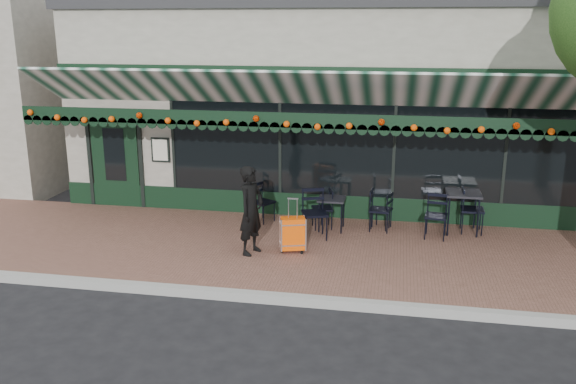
% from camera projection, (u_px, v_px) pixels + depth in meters
% --- Properties ---
extents(ground, '(80.00, 80.00, 0.00)m').
position_uv_depth(ground, '(294.00, 302.00, 9.48)').
color(ground, black).
rests_on(ground, ground).
extents(sidewalk, '(18.00, 4.00, 0.15)m').
position_uv_depth(sidewalk, '(313.00, 252.00, 11.36)').
color(sidewalk, brown).
rests_on(sidewalk, ground).
extents(curb, '(18.00, 0.16, 0.15)m').
position_uv_depth(curb, '(293.00, 300.00, 9.39)').
color(curb, '#9E9E99').
rests_on(curb, ground).
extents(restaurant_building, '(12.00, 9.60, 4.50)m').
position_uv_depth(restaurant_building, '(344.00, 98.00, 16.31)').
color(restaurant_building, gray).
rests_on(restaurant_building, ground).
extents(woman, '(0.57, 0.69, 1.62)m').
position_uv_depth(woman, '(251.00, 211.00, 10.91)').
color(woman, black).
rests_on(woman, sidewalk).
extents(suitcase, '(0.50, 0.36, 1.01)m').
position_uv_depth(suitcase, '(293.00, 234.00, 11.09)').
color(suitcase, '#FF5508').
rests_on(suitcase, sidewalk).
extents(cafe_table_a, '(0.67, 0.67, 0.83)m').
position_uv_depth(cafe_table_a, '(463.00, 196.00, 12.05)').
color(cafe_table_a, black).
rests_on(cafe_table_a, sidewalk).
extents(cafe_table_b, '(0.54, 0.54, 0.66)m').
position_uv_depth(cafe_table_b, '(332.00, 201.00, 12.24)').
color(cafe_table_b, black).
rests_on(cafe_table_b, sidewalk).
extents(chair_a_left, '(0.48, 0.48, 0.76)m').
position_uv_depth(chair_a_left, '(382.00, 210.00, 12.38)').
color(chair_a_left, black).
rests_on(chair_a_left, sidewalk).
extents(chair_a_right, '(0.47, 0.47, 0.93)m').
position_uv_depth(chair_a_right, '(472.00, 210.00, 12.11)').
color(chair_a_right, black).
rests_on(chair_a_right, sidewalk).
extents(chair_a_front, '(0.48, 0.48, 0.87)m').
position_uv_depth(chair_a_front, '(436.00, 217.00, 11.80)').
color(chair_a_front, black).
rests_on(chair_a_front, sidewalk).
extents(chair_b_left, '(0.51, 0.51, 0.81)m').
position_uv_depth(chair_b_left, '(322.00, 209.00, 12.39)').
color(chair_b_left, black).
rests_on(chair_b_left, sidewalk).
extents(chair_b_right, '(0.46, 0.46, 0.85)m').
position_uv_depth(chair_b_right, '(380.00, 210.00, 12.23)').
color(chair_b_right, black).
rests_on(chair_b_right, sidewalk).
extents(chair_b_front, '(0.62, 0.62, 0.97)m').
position_uv_depth(chair_b_front, '(315.00, 214.00, 11.77)').
color(chair_b_front, black).
rests_on(chair_b_front, sidewalk).
extents(chair_solo, '(0.56, 0.56, 0.83)m').
position_uv_depth(chair_solo, '(263.00, 203.00, 12.80)').
color(chair_solo, black).
rests_on(chair_solo, sidewalk).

